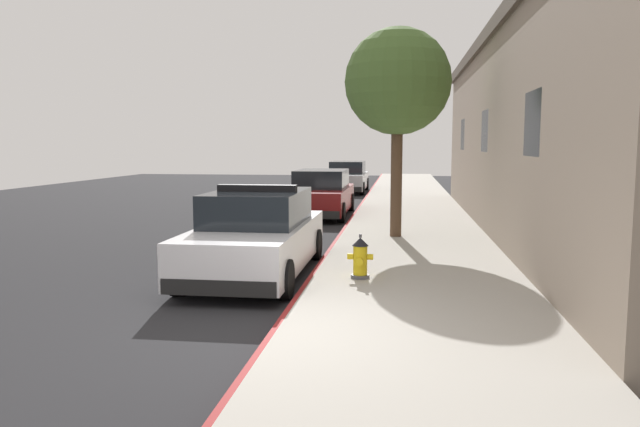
% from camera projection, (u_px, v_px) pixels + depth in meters
% --- Properties ---
extents(ground_plane, '(30.87, 60.00, 0.20)m').
position_uv_depth(ground_plane, '(208.00, 230.00, 17.98)').
color(ground_plane, '#232326').
extents(sidewalk_pavement, '(3.65, 60.00, 0.15)m').
position_uv_depth(sidewalk_pavement, '(413.00, 228.00, 17.16)').
color(sidewalk_pavement, '#ADA89E').
rests_on(sidewalk_pavement, ground).
extents(curb_painted_edge, '(0.08, 60.00, 0.15)m').
position_uv_depth(curb_painted_edge, '(347.00, 226.00, 17.41)').
color(curb_painted_edge, maroon).
rests_on(curb_painted_edge, ground).
extents(storefront_building, '(6.02, 21.60, 5.40)m').
position_uv_depth(storefront_building, '(599.00, 133.00, 15.68)').
color(storefront_building, gray).
rests_on(storefront_building, ground).
extents(police_cruiser, '(1.94, 4.84, 1.68)m').
position_uv_depth(police_cruiser, '(257.00, 235.00, 11.28)').
color(police_cruiser, white).
rests_on(police_cruiser, ground).
extents(parked_car_silver_ahead, '(1.94, 4.84, 1.56)m').
position_uv_depth(parked_car_silver_ahead, '(321.00, 194.00, 20.55)').
color(parked_car_silver_ahead, maroon).
rests_on(parked_car_silver_ahead, ground).
extents(parked_car_dark_far, '(1.94, 4.84, 1.56)m').
position_uv_depth(parked_car_dark_far, '(348.00, 178.00, 30.72)').
color(parked_car_dark_far, '#B2B5BA').
rests_on(parked_car_dark_far, ground).
extents(fire_hydrant, '(0.44, 0.40, 0.76)m').
position_uv_depth(fire_hydrant, '(360.00, 258.00, 10.33)').
color(fire_hydrant, '#4C4C51').
rests_on(fire_hydrant, sidewalk_pavement).
extents(street_tree, '(2.59, 2.59, 5.08)m').
position_uv_depth(street_tree, '(398.00, 83.00, 14.67)').
color(street_tree, brown).
rests_on(street_tree, sidewalk_pavement).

